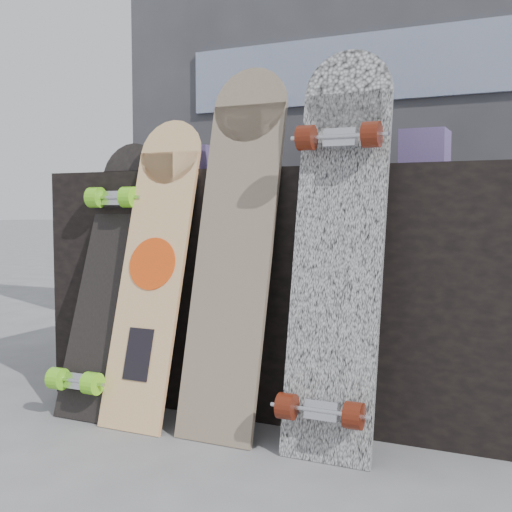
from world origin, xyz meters
The scene contains 10 objects.
ground centered at (0.00, 0.00, 0.00)m, with size 60.00×60.00×0.00m, color slate.
vendor_table centered at (0.00, 0.50, 0.40)m, with size 1.60×0.60×0.80m, color black.
booth centered at (0.00, 1.35, 1.10)m, with size 2.40×0.22×2.20m.
merch_box_purple centered at (-0.37, 0.46, 0.85)m, with size 0.18×0.12×0.10m, color #563873.
merch_box_small centered at (0.47, 0.49, 0.86)m, with size 0.14×0.14×0.12m, color #563873.
merch_box_flat centered at (0.17, 0.62, 0.83)m, with size 0.22×0.10×0.06m, color #D1B78C.
longboard_geisha centered at (-0.30, 0.11, 0.51)m, with size 0.22×0.30×0.97m.
longboard_celtic centered at (-0.03, 0.14, 0.59)m, with size 0.25×0.31×1.12m.
longboard_cascadia centered at (0.31, 0.08, 0.58)m, with size 0.25×0.29×1.12m.
skateboard_dark centered at (-0.50, 0.13, 0.47)m, with size 0.21×0.38×0.91m.
Camera 1 is at (0.85, -1.59, 0.67)m, focal length 45.00 mm.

